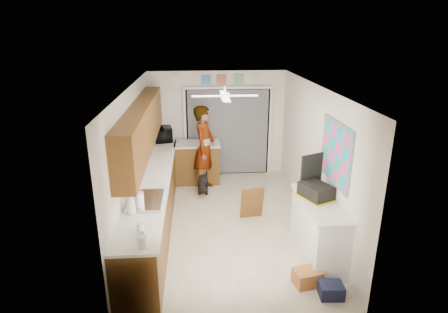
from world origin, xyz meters
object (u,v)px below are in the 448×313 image
object	(u,v)px
microwave	(163,134)
man	(205,149)
cup	(141,236)
navy_crate	(331,290)
paper_towel_roll	(140,201)
suitcase	(316,191)
cardboard_box	(307,277)
dog	(203,182)
soap_bottle	(131,203)

from	to	relation	value
microwave	man	xyz separation A→B (m)	(0.93, -0.70, -0.15)
man	cup	bearing A→B (deg)	-175.80
cup	navy_crate	world-z (taller)	cup
paper_towel_roll	suitcase	world-z (taller)	paper_towel_roll
cardboard_box	suitcase	bearing A→B (deg)	69.73
cardboard_box	dog	distance (m)	3.53
paper_towel_roll	dog	bearing A→B (deg)	69.72
soap_bottle	dog	world-z (taller)	soap_bottle
cardboard_box	soap_bottle	bearing A→B (deg)	168.14
navy_crate	paper_towel_roll	bearing A→B (deg)	160.31
cup	man	distance (m)	3.71
soap_bottle	dog	xyz separation A→B (m)	(1.05, 2.74, -0.86)
suitcase	cardboard_box	world-z (taller)	suitcase
cup	microwave	bearing A→B (deg)	90.65
soap_bottle	suitcase	distance (m)	2.78
paper_towel_roll	cardboard_box	distance (m)	2.61
cup	man	bearing A→B (deg)	76.18
microwave	paper_towel_roll	world-z (taller)	microwave
cup	navy_crate	xyz separation A→B (m)	(2.47, -0.10, -0.89)
cardboard_box	paper_towel_roll	bearing A→B (deg)	164.21
suitcase	dog	distance (m)	3.04
suitcase	man	world-z (taller)	man
dog	soap_bottle	bearing A→B (deg)	-108.06
microwave	cardboard_box	xyz separation A→B (m)	(2.27, -4.13, -0.98)
microwave	paper_towel_roll	size ratio (longest dim) A/B	2.22
cup	dog	xyz separation A→B (m)	(0.84, 3.42, -0.74)
suitcase	cardboard_box	xyz separation A→B (m)	(-0.32, -0.87, -0.93)
soap_bottle	cup	world-z (taller)	soap_bottle
man	dog	size ratio (longest dim) A/B	3.09
microwave	dog	size ratio (longest dim) A/B	0.93
microwave	man	size ratio (longest dim) A/B	0.30
cup	dog	size ratio (longest dim) A/B	0.18
paper_towel_roll	suitcase	bearing A→B (deg)	4.39
paper_towel_roll	man	distance (m)	2.95
suitcase	navy_crate	bearing A→B (deg)	-117.68
microwave	suitcase	size ratio (longest dim) A/B	1.18
navy_crate	dog	distance (m)	3.88
cardboard_box	navy_crate	distance (m)	0.37
navy_crate	man	world-z (taller)	man
microwave	paper_towel_roll	distance (m)	3.47
microwave	soap_bottle	size ratio (longest dim) A/B	1.75
suitcase	man	distance (m)	3.06
paper_towel_roll	man	world-z (taller)	man
navy_crate	cup	bearing A→B (deg)	177.73
cardboard_box	microwave	bearing A→B (deg)	118.78
cup	paper_towel_roll	size ratio (longest dim) A/B	0.42
soap_bottle	cup	bearing A→B (deg)	-72.30
soap_bottle	dog	size ratio (longest dim) A/B	0.53
navy_crate	soap_bottle	bearing A→B (deg)	163.87
cup	man	world-z (taller)	man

